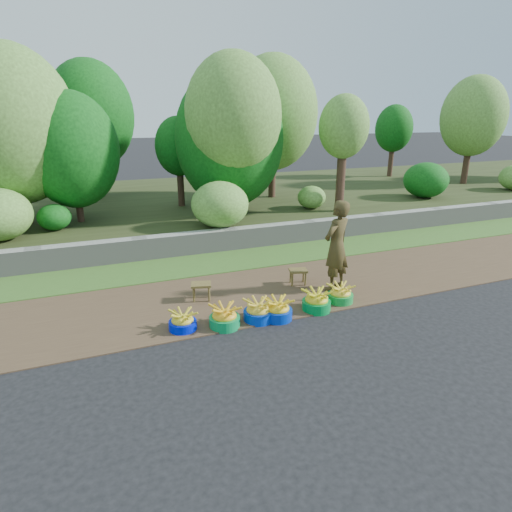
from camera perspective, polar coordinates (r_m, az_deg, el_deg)
name	(u,v)px	position (r m, az deg, el deg)	size (l,w,h in m)	color
ground_plane	(306,318)	(7.39, 6.67, -8.15)	(120.00, 120.00, 0.00)	black
dirt_shoulder	(276,290)	(8.40, 2.67, -4.58)	(80.00, 2.50, 0.02)	#4E3927
grass_verge	(241,259)	(10.13, -1.96, -0.41)	(80.00, 1.50, 0.04)	#3E6825
retaining_wall	(230,239)	(10.82, -3.50, 2.22)	(80.00, 0.35, 0.55)	gray
earth_bank	(187,204)	(15.43, -9.25, 6.83)	(80.00, 10.00, 0.50)	#2E3719
vegetation	(215,131)	(13.97, -5.43, 16.30)	(37.40, 8.22, 4.68)	#3B261B
basin_a	(183,322)	(6.98, -9.76, -8.63)	(0.44, 0.44, 0.33)	#0013D9
basin_b	(224,317)	(6.99, -4.23, -8.16)	(0.50, 0.50, 0.37)	#0A8845
basin_c	(258,311)	(7.18, 0.29, -7.39)	(0.49, 0.49, 0.37)	#0430C2
basin_d	(278,310)	(7.24, 2.91, -7.19)	(0.49, 0.49, 0.37)	#022BB7
basin_e	(316,301)	(7.60, 8.07, -6.00)	(0.50, 0.50, 0.38)	#037F33
basin_f	(340,294)	(7.98, 11.18, -5.05)	(0.47, 0.47, 0.35)	#138B36
stool_left	(201,287)	(7.93, -7.32, -4.10)	(0.42, 0.36, 0.32)	brown
stool_right	(298,272)	(8.62, 5.64, -2.20)	(0.41, 0.35, 0.31)	brown
vendor_woman	(337,246)	(8.28, 10.69, 1.33)	(0.64, 0.42, 1.76)	black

